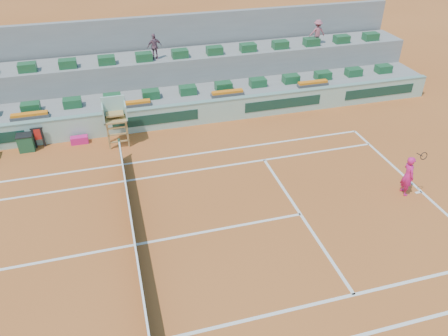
{
  "coord_description": "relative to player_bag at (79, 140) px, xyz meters",
  "views": [
    {
      "loc": [
        -0.01,
        -11.92,
        10.85
      ],
      "look_at": [
        4.0,
        2.5,
        1.0
      ],
      "focal_mm": 35.0,
      "sensor_mm": 36.0,
      "label": 1
    }
  ],
  "objects": [
    {
      "name": "umpire_chair",
      "position": [
        1.87,
        -0.54,
        1.36
      ],
      "size": [
        1.1,
        0.9,
        2.4
      ],
      "color": "#A0773C",
      "rests_on": "ground"
    },
    {
      "name": "stadium_back_wall",
      "position": [
        1.87,
        5.86,
        2.02
      ],
      "size": [
        36.0,
        0.4,
        4.4
      ],
      "primitive_type": "cube",
      "color": "gray",
      "rests_on": "ground"
    },
    {
      "name": "ground",
      "position": [
        1.87,
        -8.04,
        -0.18
      ],
      "size": [
        90.0,
        90.0,
        0.0
      ],
      "primitive_type": "plane",
      "color": "#AB5221",
      "rests_on": "ground"
    },
    {
      "name": "player_bag",
      "position": [
        0.0,
        0.0,
        0.0
      ],
      "size": [
        0.83,
        0.37,
        0.37
      ],
      "primitive_type": "cube",
      "color": "#DB1C77",
      "rests_on": "ground"
    },
    {
      "name": "spectator_right",
      "position": [
        14.25,
        3.77,
        3.15
      ],
      "size": [
        0.99,
        0.62,
        1.46
      ],
      "primitive_type": "imported",
      "rotation": [
        0.0,
        0.0,
        3.05
      ],
      "color": "#A75362",
      "rests_on": "seating_tier_upper"
    },
    {
      "name": "seat_row_upper",
      "position": [
        1.87,
        3.66,
        2.64
      ],
      "size": [
        32.9,
        0.6,
        0.44
      ],
      "color": "#1C542C",
      "rests_on": "seating_tier_upper"
    },
    {
      "name": "seating_tier_lower",
      "position": [
        1.87,
        2.66,
        0.42
      ],
      "size": [
        36.0,
        4.0,
        1.2
      ],
      "primitive_type": "cube",
      "color": "gray",
      "rests_on": "ground"
    },
    {
      "name": "court_lines",
      "position": [
        1.87,
        -8.04,
        -0.18
      ],
      "size": [
        23.89,
        11.09,
        0.01
      ],
      "color": "white",
      "rests_on": "ground"
    },
    {
      "name": "tennis_player",
      "position": [
        12.96,
        -7.9,
        0.7
      ],
      "size": [
        0.48,
        0.9,
        2.28
      ],
      "color": "#DB1C77",
      "rests_on": "ground"
    },
    {
      "name": "flower_planters",
      "position": [
        0.37,
        0.96,
        1.15
      ],
      "size": [
        26.8,
        0.36,
        0.28
      ],
      "color": "#494949",
      "rests_on": "seating_tier_lower"
    },
    {
      "name": "seating_tier_upper",
      "position": [
        1.87,
        4.26,
        1.12
      ],
      "size": [
        36.0,
        2.4,
        2.6
      ],
      "primitive_type": "cube",
      "color": "gray",
      "rests_on": "ground"
    },
    {
      "name": "tennis_net",
      "position": [
        1.87,
        -8.04,
        0.34
      ],
      "size": [
        0.1,
        11.97,
        1.1
      ],
      "color": "black",
      "rests_on": "ground"
    },
    {
      "name": "seat_row_lower",
      "position": [
        1.87,
        1.76,
        1.24
      ],
      "size": [
        32.9,
        0.6,
        0.44
      ],
      "color": "#1C542C",
      "rests_on": "seating_tier_lower"
    },
    {
      "name": "drink_cooler_a",
      "position": [
        -2.42,
        -0.0,
        0.24
      ],
      "size": [
        0.74,
        0.64,
        0.84
      ],
      "color": "#194B2D",
      "rests_on": "ground"
    },
    {
      "name": "advertising_hoarding",
      "position": [
        1.89,
        0.46,
        0.45
      ],
      "size": [
        36.0,
        0.34,
        1.26
      ],
      "color": "#9CC5B4",
      "rests_on": "ground"
    },
    {
      "name": "spectator_mid",
      "position": [
        4.51,
        3.75,
        3.12
      ],
      "size": [
        0.88,
        0.52,
        1.41
      ],
      "primitive_type": "imported",
      "rotation": [
        0.0,
        0.0,
        3.37
      ],
      "color": "#7B5263",
      "rests_on": "seating_tier_upper"
    },
    {
      "name": "towel_rack",
      "position": [
        -1.85,
        0.15,
        0.42
      ],
      "size": [
        0.58,
        0.1,
        1.03
      ],
      "color": "black",
      "rests_on": "ground"
    }
  ]
}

